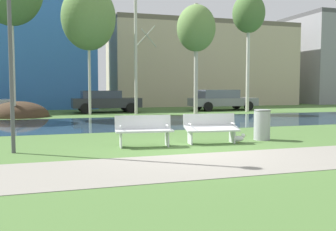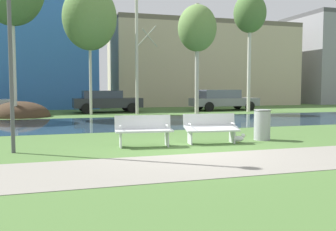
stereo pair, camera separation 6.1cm
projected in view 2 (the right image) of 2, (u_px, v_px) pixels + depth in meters
The scene contains 16 objects.
ground_plane at pixel (122, 119), 19.51m from camera, with size 120.00×120.00×0.00m, color #476B33.
paved_path_strip at pixel (219, 163), 8.29m from camera, with size 60.00×2.53×0.01m, color gray.
river_band at pixel (130, 123), 17.62m from camera, with size 80.00×6.87×0.01m, color #284256.
soil_mound at pixel (20, 117), 21.18m from camera, with size 3.31×3.04×1.74m, color #423021.
bench_left at pixel (144, 130), 10.63m from camera, with size 1.65×0.72×0.87m.
bench_right at pixel (211, 127), 11.23m from camera, with size 1.65×0.72×0.87m.
trash_bin at pixel (262, 124), 11.93m from camera, with size 0.53×0.53×0.96m.
seagull at pixel (239, 138), 11.37m from camera, with size 0.47×0.17×0.27m.
birch_center_left at pixel (90, 18), 22.31m from camera, with size 3.19×3.19×7.65m.
birch_center at pixel (138, 56), 23.04m from camera, with size 1.39×2.48×6.95m.
birch_center_right at pixel (197, 29), 23.32m from camera, with size 2.39×2.39×6.77m.
birch_right at pixel (250, 14), 24.98m from camera, with size 2.15×2.15×8.36m.
parked_sedan_second_dark at pixel (106, 101), 24.80m from camera, with size 4.43×2.12×1.42m.
parked_hatch_third_grey at pixel (223, 99), 27.06m from camera, with size 4.80×2.09×1.46m.
building_blue_store at pixel (4, 48), 29.18m from camera, with size 13.64×6.69×9.31m.
building_beige_block at pixel (203, 64), 35.07m from camera, with size 16.82×6.24×7.46m.
Camera 2 is at (-3.47, -9.27, 1.68)m, focal length 40.54 mm.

